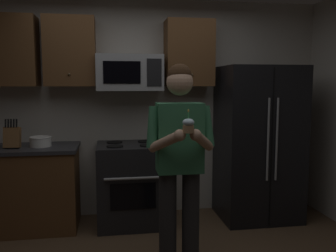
% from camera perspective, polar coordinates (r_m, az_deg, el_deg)
% --- Properties ---
extents(wall_back, '(4.40, 0.10, 2.60)m').
position_cam_1_polar(wall_back, '(4.45, -4.30, 2.82)').
color(wall_back, beige).
rests_on(wall_back, ground).
extents(oven_range, '(0.76, 0.70, 0.93)m').
position_cam_1_polar(oven_range, '(4.19, -5.81, -9.07)').
color(oven_range, black).
rests_on(oven_range, ground).
extents(microwave, '(0.74, 0.41, 0.40)m').
position_cam_1_polar(microwave, '(4.16, -6.12, 8.32)').
color(microwave, '#9EA0A5').
extents(refrigerator, '(0.90, 0.75, 1.80)m').
position_cam_1_polar(refrigerator, '(4.40, 14.04, -2.64)').
color(refrigerator, black).
rests_on(refrigerator, ground).
extents(cabinet_row_upper, '(2.78, 0.36, 0.76)m').
position_cam_1_polar(cabinet_row_upper, '(4.23, -14.14, 11.25)').
color(cabinet_row_upper, brown).
extents(counter_left, '(1.44, 0.66, 0.92)m').
position_cam_1_polar(counter_left, '(4.35, -23.43, -9.04)').
color(counter_left, brown).
rests_on(counter_left, ground).
extents(knife_block, '(0.16, 0.15, 0.32)m').
position_cam_1_polar(knife_block, '(4.17, -23.37, -1.61)').
color(knife_block, brown).
rests_on(knife_block, counter_left).
extents(bowl_large_white, '(0.23, 0.23, 0.11)m').
position_cam_1_polar(bowl_large_white, '(4.16, -19.47, -2.28)').
color(bowl_large_white, white).
rests_on(bowl_large_white, counter_left).
extents(person, '(0.60, 0.48, 1.76)m').
position_cam_1_polar(person, '(3.03, 1.86, -4.78)').
color(person, '#262628').
rests_on(person, ground).
extents(cupcake, '(0.09, 0.09, 0.17)m').
position_cam_1_polar(cupcake, '(2.67, 3.23, 0.09)').
color(cupcake, '#A87F56').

